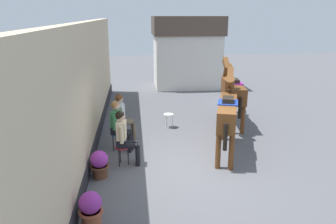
{
  "coord_description": "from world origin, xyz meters",
  "views": [
    {
      "loc": [
        -1.29,
        -7.27,
        3.59
      ],
      "look_at": [
        -0.4,
        1.2,
        1.05
      ],
      "focal_mm": 35.23,
      "sensor_mm": 36.0,
      "label": 1
    }
  ],
  "objects_px": {
    "seated_visitor_near": "(124,135)",
    "flower_planter_middle": "(99,164)",
    "saddled_horse_far": "(232,90)",
    "seated_visitor_far": "(122,114)",
    "satchel_bag": "(117,125)",
    "seated_visitor_middle": "(119,123)",
    "saddled_horse_near": "(228,110)",
    "flower_planter_near": "(91,208)",
    "spare_stool_white": "(168,116)"
  },
  "relations": [
    {
      "from": "flower_planter_near",
      "to": "spare_stool_white",
      "type": "height_order",
      "value": "flower_planter_near"
    },
    {
      "from": "saddled_horse_far",
      "to": "flower_planter_near",
      "type": "height_order",
      "value": "saddled_horse_far"
    },
    {
      "from": "saddled_horse_far",
      "to": "flower_planter_middle",
      "type": "bearing_deg",
      "value": -139.15
    },
    {
      "from": "seated_visitor_near",
      "to": "flower_planter_near",
      "type": "distance_m",
      "value": 2.5
    },
    {
      "from": "seated_visitor_far",
      "to": "saddled_horse_near",
      "type": "distance_m",
      "value": 3.06
    },
    {
      "from": "flower_planter_middle",
      "to": "satchel_bag",
      "type": "relative_size",
      "value": 2.29
    },
    {
      "from": "spare_stool_white",
      "to": "flower_planter_middle",
      "type": "bearing_deg",
      "value": -120.53
    },
    {
      "from": "flower_planter_middle",
      "to": "spare_stool_white",
      "type": "relative_size",
      "value": 1.39
    },
    {
      "from": "saddled_horse_far",
      "to": "seated_visitor_far",
      "type": "bearing_deg",
      "value": -161.74
    },
    {
      "from": "seated_visitor_near",
      "to": "saddled_horse_near",
      "type": "distance_m",
      "value": 2.79
    },
    {
      "from": "seated_visitor_far",
      "to": "spare_stool_white",
      "type": "relative_size",
      "value": 3.02
    },
    {
      "from": "seated_visitor_near",
      "to": "flower_planter_middle",
      "type": "bearing_deg",
      "value": -133.03
    },
    {
      "from": "seated_visitor_far",
      "to": "saddled_horse_far",
      "type": "height_order",
      "value": "saddled_horse_far"
    },
    {
      "from": "saddled_horse_near",
      "to": "spare_stool_white",
      "type": "relative_size",
      "value": 6.3
    },
    {
      "from": "seated_visitor_near",
      "to": "flower_planter_middle",
      "type": "height_order",
      "value": "seated_visitor_near"
    },
    {
      "from": "seated_visitor_near",
      "to": "flower_planter_near",
      "type": "xyz_separation_m",
      "value": [
        -0.55,
        -2.4,
        -0.44
      ]
    },
    {
      "from": "seated_visitor_far",
      "to": "saddled_horse_near",
      "type": "relative_size",
      "value": 0.48
    },
    {
      "from": "seated_visitor_far",
      "to": "flower_planter_near",
      "type": "xyz_separation_m",
      "value": [
        -0.46,
        -4.15,
        -0.44
      ]
    },
    {
      "from": "seated_visitor_middle",
      "to": "flower_planter_near",
      "type": "bearing_deg",
      "value": -96.52
    },
    {
      "from": "saddled_horse_near",
      "to": "satchel_bag",
      "type": "height_order",
      "value": "saddled_horse_near"
    },
    {
      "from": "seated_visitor_far",
      "to": "flower_planter_middle",
      "type": "distance_m",
      "value": 2.44
    },
    {
      "from": "seated_visitor_far",
      "to": "flower_planter_near",
      "type": "height_order",
      "value": "seated_visitor_far"
    },
    {
      "from": "seated_visitor_middle",
      "to": "saddled_horse_near",
      "type": "height_order",
      "value": "saddled_horse_near"
    },
    {
      "from": "saddled_horse_near",
      "to": "flower_planter_near",
      "type": "bearing_deg",
      "value": -137.77
    },
    {
      "from": "seated_visitor_near",
      "to": "saddled_horse_near",
      "type": "height_order",
      "value": "saddled_horse_near"
    },
    {
      "from": "flower_planter_near",
      "to": "saddled_horse_near",
      "type": "bearing_deg",
      "value": 42.23
    },
    {
      "from": "saddled_horse_far",
      "to": "seated_visitor_middle",
      "type": "bearing_deg",
      "value": -151.48
    },
    {
      "from": "seated_visitor_far",
      "to": "satchel_bag",
      "type": "relative_size",
      "value": 4.96
    },
    {
      "from": "saddled_horse_near",
      "to": "saddled_horse_far",
      "type": "height_order",
      "value": "same"
    },
    {
      "from": "satchel_bag",
      "to": "flower_planter_middle",
      "type": "bearing_deg",
      "value": 6.69
    },
    {
      "from": "saddled_horse_far",
      "to": "satchel_bag",
      "type": "relative_size",
      "value": 10.7
    },
    {
      "from": "flower_planter_near",
      "to": "seated_visitor_middle",
      "type": "bearing_deg",
      "value": 83.48
    },
    {
      "from": "flower_planter_middle",
      "to": "spare_stool_white",
      "type": "bearing_deg",
      "value": 59.47
    },
    {
      "from": "seated_visitor_middle",
      "to": "spare_stool_white",
      "type": "height_order",
      "value": "seated_visitor_middle"
    },
    {
      "from": "flower_planter_near",
      "to": "spare_stool_white",
      "type": "relative_size",
      "value": 1.39
    },
    {
      "from": "seated_visitor_far",
      "to": "spare_stool_white",
      "type": "bearing_deg",
      "value": 32.23
    },
    {
      "from": "saddled_horse_near",
      "to": "saddled_horse_far",
      "type": "distance_m",
      "value": 2.54
    },
    {
      "from": "saddled_horse_far",
      "to": "spare_stool_white",
      "type": "distance_m",
      "value": 2.32
    },
    {
      "from": "flower_planter_near",
      "to": "spare_stool_white",
      "type": "xyz_separation_m",
      "value": [
        1.91,
        5.07,
        0.07
      ]
    },
    {
      "from": "seated_visitor_near",
      "to": "saddled_horse_near",
      "type": "xyz_separation_m",
      "value": [
        2.71,
        0.55,
        0.38
      ]
    },
    {
      "from": "seated_visitor_near",
      "to": "spare_stool_white",
      "type": "height_order",
      "value": "seated_visitor_near"
    },
    {
      "from": "seated_visitor_far",
      "to": "seated_visitor_middle",
      "type": "bearing_deg",
      "value": -95.52
    },
    {
      "from": "flower_planter_near",
      "to": "flower_planter_middle",
      "type": "relative_size",
      "value": 1.0
    },
    {
      "from": "seated_visitor_far",
      "to": "flower_planter_middle",
      "type": "xyz_separation_m",
      "value": [
        -0.47,
        -2.35,
        -0.44
      ]
    },
    {
      "from": "flower_planter_near",
      "to": "seated_visitor_near",
      "type": "bearing_deg",
      "value": 77.13
    },
    {
      "from": "seated_visitor_middle",
      "to": "saddled_horse_far",
      "type": "bearing_deg",
      "value": 28.52
    },
    {
      "from": "satchel_bag",
      "to": "seated_visitor_far",
      "type": "bearing_deg",
      "value": 24.16
    },
    {
      "from": "spare_stool_white",
      "to": "satchel_bag",
      "type": "xyz_separation_m",
      "value": [
        -1.7,
        0.1,
        -0.3
      ]
    },
    {
      "from": "seated_visitor_near",
      "to": "satchel_bag",
      "type": "height_order",
      "value": "seated_visitor_near"
    },
    {
      "from": "seated_visitor_middle",
      "to": "saddled_horse_near",
      "type": "bearing_deg",
      "value": -7.48
    }
  ]
}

